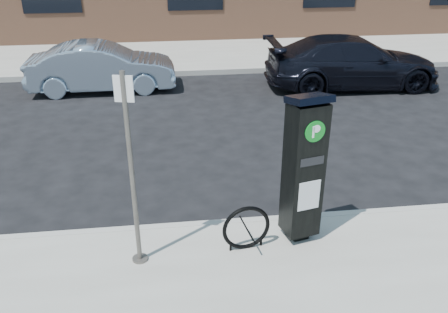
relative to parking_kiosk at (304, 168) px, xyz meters
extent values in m
plane|color=black|center=(-0.51, 0.51, -1.23)|extent=(120.00, 120.00, 0.00)
cube|color=gray|center=(-0.51, 14.51, -1.15)|extent=(60.00, 12.00, 0.15)
cube|color=#9E9B93|center=(-0.51, 0.49, -1.15)|extent=(60.00, 0.12, 0.16)
cube|color=#9E9B93|center=(-0.51, 8.53, -1.15)|extent=(60.00, 0.12, 0.16)
cube|color=black|center=(0.00, 0.00, -1.02)|extent=(0.26, 0.26, 0.11)
cube|color=black|center=(0.00, 0.00, -0.04)|extent=(0.51, 0.47, 1.86)
cube|color=black|center=(0.00, 0.00, 0.94)|extent=(0.57, 0.52, 0.17)
cylinder|color=#086417|center=(0.04, -0.19, 0.59)|extent=(0.27, 0.08, 0.27)
cube|color=white|center=(0.04, -0.19, 0.59)|extent=(0.10, 0.03, 0.15)
cube|color=silver|center=(0.04, -0.19, -0.31)|extent=(0.30, 0.08, 0.42)
cube|color=black|center=(0.04, -0.19, 0.18)|extent=(0.32, 0.08, 0.11)
cylinder|color=#5F5B54|center=(-2.17, -0.24, -1.06)|extent=(0.20, 0.20, 0.03)
cylinder|color=#5F5B54|center=(-2.17, -0.24, 0.18)|extent=(0.06, 0.06, 2.51)
cube|color=silver|center=(-2.17, -0.24, 1.23)|extent=(0.22, 0.07, 0.30)
torus|color=black|center=(-0.76, -0.17, -0.76)|extent=(0.65, 0.15, 0.65)
cylinder|color=black|center=(-0.98, -0.20, -1.01)|extent=(0.03, 0.03, 0.13)
cylinder|color=black|center=(-0.55, -0.14, -1.01)|extent=(0.03, 0.03, 0.13)
imported|color=#97ACC1|center=(-3.39, 7.42, -0.59)|extent=(3.87, 1.41, 1.27)
imported|color=black|center=(3.35, 6.91, -0.54)|extent=(4.75, 2.00, 1.37)
camera|label=1|loc=(-1.70, -5.26, 2.84)|focal=38.00mm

